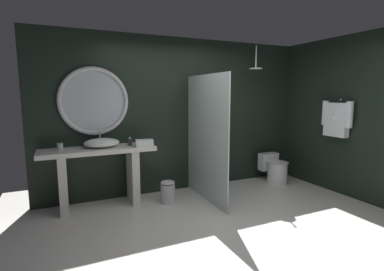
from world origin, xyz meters
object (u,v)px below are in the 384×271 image
Objects in this scene: waste_bin at (168,191)px; folded_hand_towel at (145,143)px; toilet at (275,169)px; round_wall_mirror at (94,101)px; soap_dispenser at (130,142)px; hanging_bathrobe at (337,118)px; tumbler_cup at (60,147)px; vessel_sink at (102,143)px; rain_shower_head at (256,67)px.

waste_bin is 1.38× the size of folded_hand_towel.
round_wall_mirror is at bearing 173.35° from toilet.
soap_dispenser is 0.21× the size of hanging_bathrobe.
tumbler_cup is 0.17× the size of toilet.
round_wall_mirror is 2.90× the size of waste_bin.
tumbler_cup is 1.69m from waste_bin.
soap_dispenser is 0.23× the size of toilet.
vessel_sink reaches higher than soap_dispenser.
rain_shower_head is 2.64m from waste_bin.
soap_dispenser is at bearing 152.34° from waste_bin.
waste_bin is at bearing -12.27° from tumbler_cup.
rain_shower_head is (3.22, -0.10, 1.20)m from tumbler_cup.
toilet is 1.60× the size of waste_bin.
soap_dispenser is at bearing -5.46° from vessel_sink.
vessel_sink is at bearing 162.45° from folded_hand_towel.
tumbler_cup is at bearing 178.26° from rain_shower_head.
hanging_bathrobe is at bearing -45.63° from rain_shower_head.
vessel_sink is 0.90× the size of toilet.
soap_dispenser is 0.37× the size of waste_bin.
round_wall_mirror reaches higher than folded_hand_towel.
hanging_bathrobe reaches higher than vessel_sink.
rain_shower_head reaches higher than tumbler_cup.
hanging_bathrobe is at bearing -15.81° from folded_hand_towel.
waste_bin is (-1.75, -0.22, -1.96)m from rain_shower_head.
tumbler_cup is 1.17m from folded_hand_towel.
vessel_sink is at bearing 174.54° from soap_dispenser.
soap_dispenser is at bearing 177.30° from toilet.
round_wall_mirror is (-0.06, 0.20, 0.60)m from vessel_sink.
round_wall_mirror is 1.64× the size of hanging_bathrobe.
hanging_bathrobe is 3.14m from folded_hand_towel.
round_wall_mirror is 3.87m from hanging_bathrobe.
toilet is (-0.49, 0.87, -1.02)m from hanging_bathrobe.
toilet is at bearing -3.06° from vessel_sink.
round_wall_mirror is 3.45m from toilet.
hanging_bathrobe is at bearing -60.72° from toilet.
round_wall_mirror is at bearing 152.41° from waste_bin.
tumbler_cup is at bearing -159.70° from round_wall_mirror.
tumbler_cup is 0.39× the size of folded_hand_towel.
tumbler_cup is at bearing 176.68° from soap_dispenser.
vessel_sink is 0.62m from folded_hand_towel.
rain_shower_head is at bearing -1.74° from tumbler_cup.
soap_dispenser is 0.13× the size of round_wall_mirror.
folded_hand_towel is (1.15, -0.20, -0.00)m from tumbler_cup.
waste_bin is (1.47, -0.32, -0.76)m from tumbler_cup.
round_wall_mirror reaches higher than hanging_bathrobe.
waste_bin is (0.91, -0.30, -0.78)m from vessel_sink.
tumbler_cup is 0.10× the size of round_wall_mirror.
soap_dispenser is 2.55m from rain_shower_head.
rain_shower_head is at bearing 2.95° from folded_hand_towel.
rain_shower_head reaches higher than folded_hand_towel.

